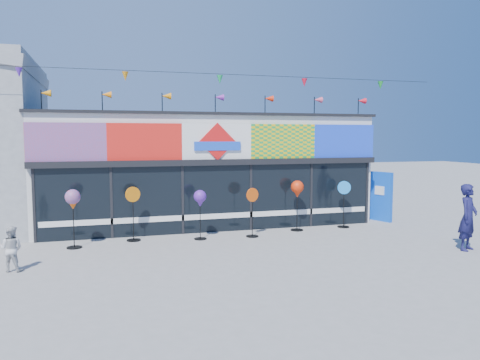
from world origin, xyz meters
name	(u,v)px	position (x,y,z in m)	size (l,w,h in m)	color
ground	(247,256)	(0.00, 0.00, 0.00)	(80.00, 80.00, 0.00)	gray
kite_shop	(202,168)	(0.00, 5.94, 2.05)	(16.00, 5.70, 5.31)	white
blue_sign	(381,196)	(6.59, 3.64, 0.96)	(0.46, 0.95, 1.91)	blue
spinner_0	(73,201)	(-4.60, 2.31, 1.39)	(0.44, 0.44, 1.74)	black
spinner_1	(133,212)	(-2.86, 2.80, 0.90)	(0.47, 0.44, 1.71)	black
spinner_2	(200,200)	(-0.81, 2.42, 1.27)	(0.40, 0.40, 1.58)	black
spinner_3	(252,211)	(0.90, 2.30, 0.85)	(0.44, 0.41, 1.61)	black
spinner_4	(297,191)	(2.71, 2.84, 1.40)	(0.44, 0.44, 1.75)	black
spinner_5	(344,203)	(4.55, 2.88, 0.89)	(0.46, 0.43, 1.68)	black
adult_man	(468,217)	(6.28, -1.18, 0.96)	(0.70, 0.46, 1.92)	#151541
child	(11,249)	(-5.92, 0.22, 0.56)	(0.54, 0.31, 1.12)	beige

